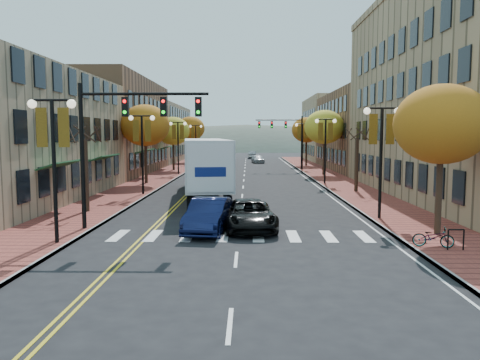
{
  "coord_description": "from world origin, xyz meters",
  "views": [
    {
      "loc": [
        0.44,
        -18.94,
        4.61
      ],
      "look_at": [
        0.01,
        5.86,
        2.2
      ],
      "focal_mm": 35.0,
      "sensor_mm": 36.0,
      "label": 1
    }
  ],
  "objects_px": {
    "navy_sedan": "(209,215)",
    "black_suv": "(249,215)",
    "semi_truck": "(205,164)",
    "bicycle": "(433,237)"
  },
  "relations": [
    {
      "from": "bicycle",
      "to": "semi_truck",
      "type": "bearing_deg",
      "value": 50.32
    },
    {
      "from": "navy_sedan",
      "to": "bicycle",
      "type": "xyz_separation_m",
      "value": [
        9.22,
        -3.55,
        -0.23
      ]
    },
    {
      "from": "navy_sedan",
      "to": "semi_truck",
      "type": "bearing_deg",
      "value": 102.64
    },
    {
      "from": "semi_truck",
      "to": "bicycle",
      "type": "distance_m",
      "value": 18.82
    },
    {
      "from": "bicycle",
      "to": "navy_sedan",
      "type": "bearing_deg",
      "value": 85.05
    },
    {
      "from": "semi_truck",
      "to": "navy_sedan",
      "type": "relative_size",
      "value": 3.6
    },
    {
      "from": "navy_sedan",
      "to": "black_suv",
      "type": "height_order",
      "value": "navy_sedan"
    },
    {
      "from": "semi_truck",
      "to": "bicycle",
      "type": "bearing_deg",
      "value": -63.29
    },
    {
      "from": "navy_sedan",
      "to": "black_suv",
      "type": "distance_m",
      "value": 2.02
    },
    {
      "from": "navy_sedan",
      "to": "bicycle",
      "type": "height_order",
      "value": "navy_sedan"
    }
  ]
}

